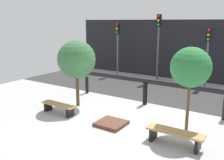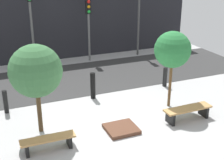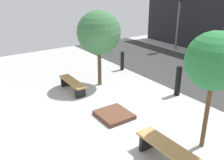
{
  "view_description": "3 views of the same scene",
  "coord_description": "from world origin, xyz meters",
  "px_view_note": "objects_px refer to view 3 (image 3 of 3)",
  "views": [
    {
      "loc": [
        4.72,
        -7.84,
        3.76
      ],
      "look_at": [
        -0.33,
        -0.08,
        1.56
      ],
      "focal_mm": 40.0,
      "sensor_mm": 36.0,
      "label": 1
    },
    {
      "loc": [
        -3.78,
        -8.93,
        5.35
      ],
      "look_at": [
        -0.05,
        0.06,
        1.57
      ],
      "focal_mm": 50.0,
      "sensor_mm": 36.0,
      "label": 2
    },
    {
      "loc": [
        5.58,
        -4.53,
        3.93
      ],
      "look_at": [
        -0.05,
        -0.69,
        1.22
      ],
      "focal_mm": 40.0,
      "sensor_mm": 36.0,
      "label": 3
    }
  ],
  "objects_px": {
    "bench_right": "(169,152)",
    "traffic_light_west": "(179,8)",
    "bollard_far_left": "(122,61)",
    "bench_left": "(73,84)",
    "tree_behind_left_bench": "(99,33)",
    "tree_behind_right_bench": "(215,62)",
    "planter_bed": "(114,115)",
    "bollard_left": "(178,81)"
  },
  "relations": [
    {
      "from": "bench_right",
      "to": "traffic_light_west",
      "type": "relative_size",
      "value": 0.49
    },
    {
      "from": "bollard_far_left",
      "to": "bench_right",
      "type": "bearing_deg",
      "value": -27.25
    },
    {
      "from": "bench_left",
      "to": "bollard_far_left",
      "type": "relative_size",
      "value": 1.84
    },
    {
      "from": "bollard_far_left",
      "to": "tree_behind_left_bench",
      "type": "bearing_deg",
      "value": -62.86
    },
    {
      "from": "tree_behind_left_bench",
      "to": "tree_behind_right_bench",
      "type": "xyz_separation_m",
      "value": [
        4.96,
        -0.0,
        0.15
      ]
    },
    {
      "from": "tree_behind_left_bench",
      "to": "traffic_light_west",
      "type": "distance_m",
      "value": 7.04
    },
    {
      "from": "planter_bed",
      "to": "bollard_left",
      "type": "relative_size",
      "value": 0.95
    },
    {
      "from": "bollard_far_left",
      "to": "traffic_light_west",
      "type": "height_order",
      "value": "traffic_light_west"
    },
    {
      "from": "bench_right",
      "to": "planter_bed",
      "type": "bearing_deg",
      "value": 174.85
    },
    {
      "from": "tree_behind_right_bench",
      "to": "bollard_left",
      "type": "xyz_separation_m",
      "value": [
        -2.48,
        1.82,
        -1.71
      ]
    },
    {
      "from": "bench_left",
      "to": "planter_bed",
      "type": "height_order",
      "value": "bench_left"
    },
    {
      "from": "tree_behind_left_bench",
      "to": "traffic_light_west",
      "type": "bearing_deg",
      "value": 107.11
    },
    {
      "from": "tree_behind_right_bench",
      "to": "traffic_light_west",
      "type": "distance_m",
      "value": 9.73
    },
    {
      "from": "planter_bed",
      "to": "traffic_light_west",
      "type": "height_order",
      "value": "traffic_light_west"
    },
    {
      "from": "planter_bed",
      "to": "tree_behind_left_bench",
      "type": "height_order",
      "value": "tree_behind_left_bench"
    },
    {
      "from": "bench_left",
      "to": "bollard_far_left",
      "type": "distance_m",
      "value": 3.18
    },
    {
      "from": "tree_behind_right_bench",
      "to": "bollard_left",
      "type": "bearing_deg",
      "value": 143.73
    },
    {
      "from": "bench_right",
      "to": "planter_bed",
      "type": "relative_size",
      "value": 1.72
    },
    {
      "from": "bench_right",
      "to": "bollard_left",
      "type": "bearing_deg",
      "value": 128.71
    },
    {
      "from": "bollard_far_left",
      "to": "planter_bed",
      "type": "bearing_deg",
      "value": -39.72
    },
    {
      "from": "planter_bed",
      "to": "tree_behind_right_bench",
      "type": "bearing_deg",
      "value": 22.27
    },
    {
      "from": "bench_right",
      "to": "bollard_far_left",
      "type": "distance_m",
      "value": 6.63
    },
    {
      "from": "bench_right",
      "to": "planter_bed",
      "type": "height_order",
      "value": "bench_right"
    },
    {
      "from": "bench_left",
      "to": "bollard_left",
      "type": "distance_m",
      "value": 3.93
    },
    {
      "from": "bench_right",
      "to": "tree_behind_left_bench",
      "type": "bearing_deg",
      "value": 165.69
    },
    {
      "from": "tree_behind_right_bench",
      "to": "bollard_left",
      "type": "relative_size",
      "value": 2.7
    },
    {
      "from": "bench_right",
      "to": "tree_behind_right_bench",
      "type": "bearing_deg",
      "value": 89.46
    },
    {
      "from": "planter_bed",
      "to": "traffic_light_west",
      "type": "distance_m",
      "value": 9.3
    },
    {
      "from": "planter_bed",
      "to": "traffic_light_west",
      "type": "bearing_deg",
      "value": 120.46
    },
    {
      "from": "bench_right",
      "to": "tree_behind_right_bench",
      "type": "xyz_separation_m",
      "value": [
        0.0,
        1.21,
        1.92
      ]
    },
    {
      "from": "bench_right",
      "to": "tree_behind_right_bench",
      "type": "relative_size",
      "value": 0.61
    },
    {
      "from": "tree_behind_left_bench",
      "to": "bollard_left",
      "type": "distance_m",
      "value": 3.45
    },
    {
      "from": "bollard_left",
      "to": "tree_behind_right_bench",
      "type": "bearing_deg",
      "value": -36.27
    },
    {
      "from": "bench_left",
      "to": "bench_right",
      "type": "distance_m",
      "value": 4.96
    },
    {
      "from": "tree_behind_left_bench",
      "to": "tree_behind_right_bench",
      "type": "distance_m",
      "value": 4.96
    },
    {
      "from": "bollard_far_left",
      "to": "traffic_light_west",
      "type": "distance_m",
      "value": 5.44
    },
    {
      "from": "bench_left",
      "to": "tree_behind_right_bench",
      "type": "bearing_deg",
      "value": 14.31
    },
    {
      "from": "tree_behind_left_bench",
      "to": "tree_behind_right_bench",
      "type": "relative_size",
      "value": 1.0
    },
    {
      "from": "bollard_far_left",
      "to": "traffic_light_west",
      "type": "bearing_deg",
      "value": 103.06
    },
    {
      "from": "tree_behind_left_bench",
      "to": "tree_behind_right_bench",
      "type": "height_order",
      "value": "tree_behind_left_bench"
    },
    {
      "from": "traffic_light_west",
      "to": "tree_behind_right_bench",
      "type": "bearing_deg",
      "value": -43.72
    },
    {
      "from": "bench_left",
      "to": "tree_behind_right_bench",
      "type": "height_order",
      "value": "tree_behind_right_bench"
    }
  ]
}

